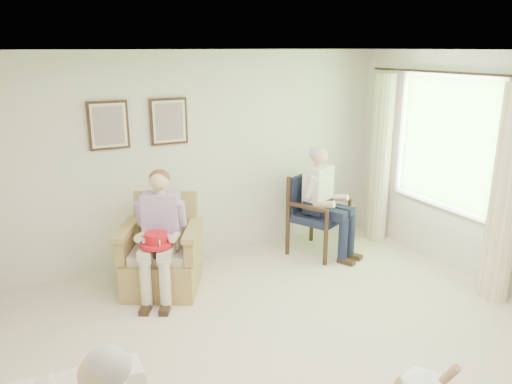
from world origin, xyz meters
TOP-DOWN VIEW (x-y plane):
  - floor at (0.00, 0.00)m, footprint 5.50×5.50m
  - back_wall at (0.00, 2.75)m, footprint 5.00×0.04m
  - ceiling at (0.00, 0.00)m, footprint 5.00×5.50m
  - window at (2.46, 1.20)m, footprint 0.13×2.50m
  - curtain_left at (2.33, 0.22)m, footprint 0.34×0.34m
  - curtain_right at (2.33, 2.18)m, footprint 0.34×0.34m
  - framed_print_left at (-1.15, 2.71)m, footprint 0.45×0.05m
  - framed_print_right at (-0.45, 2.71)m, footprint 0.45×0.05m
  - wicker_armchair at (-0.82, 2.05)m, footprint 0.82×0.81m
  - wood_armchair at (1.33, 2.21)m, footprint 0.66×0.62m
  - person_wicker at (-0.82, 1.91)m, footprint 0.40×0.63m
  - person_dark at (1.33, 2.04)m, footprint 0.40×0.63m
  - red_hat at (-0.94, 1.73)m, footprint 0.34×0.34m

SIDE VIEW (x-z plane):
  - floor at x=0.00m, z-range 0.00..0.00m
  - wicker_armchair at x=-0.82m, z-range -0.19..0.86m
  - wood_armchair at x=1.33m, z-range 0.05..1.07m
  - red_hat at x=-0.94m, z-range 0.63..0.77m
  - person_wicker at x=-0.82m, z-range 0.12..1.47m
  - person_dark at x=1.33m, z-range 0.13..1.52m
  - curtain_left at x=2.33m, z-range 0.00..2.30m
  - curtain_right at x=2.33m, z-range 0.00..2.30m
  - back_wall at x=0.00m, z-range 0.00..2.60m
  - window at x=2.46m, z-range 0.77..2.40m
  - framed_print_left at x=-1.15m, z-range 1.51..2.06m
  - framed_print_right at x=-0.45m, z-range 1.51..2.06m
  - ceiling at x=0.00m, z-range 2.59..2.61m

